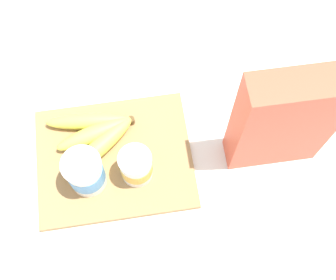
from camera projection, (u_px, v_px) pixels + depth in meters
ground_plane at (115, 160)px, 0.89m from camera, size 2.40×2.40×0.00m
cutting_board at (115, 158)px, 0.89m from camera, size 0.31×0.25×0.01m
cereal_box at (283, 122)px, 0.77m from camera, size 0.18×0.06×0.27m
yogurt_cup_front at (136, 166)px, 0.83m from camera, size 0.06×0.06×0.08m
yogurt_cup_back at (85, 173)px, 0.81m from camera, size 0.07×0.07×0.10m
banana_bunch at (94, 134)px, 0.88m from camera, size 0.19×0.16×0.03m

